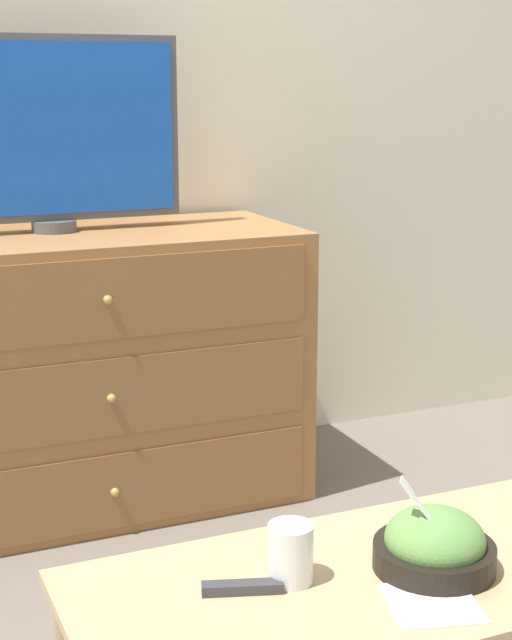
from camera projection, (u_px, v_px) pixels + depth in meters
The scene contains 9 objects.
ground_plane at pixel (54, 466), 3.11m from camera, with size 12.00×12.00×0.00m, color #70665B.
wall_back at pixel (30, 42), 2.82m from camera, with size 12.00×0.05×2.60m.
dresser at pixel (86, 371), 2.77m from camera, with size 1.20×0.55×0.79m.
tv at pixel (49, 131), 2.65m from camera, with size 0.72×0.12×0.53m.
coffee_table at pixel (367, 604), 1.66m from camera, with size 1.01×0.47×0.39m.
takeout_bowl at pixel (434, 546), 1.66m from camera, with size 0.21×0.21×0.17m.
drink_cup at pixel (291, 557), 1.62m from camera, with size 0.08×0.08×0.10m.
napkin at pixel (433, 603), 1.55m from camera, with size 0.17×0.17×0.00m.
remote_control at pixel (242, 588), 1.59m from camera, with size 0.13×0.07×0.02m.
Camera 1 is at (-0.56, -2.93, 1.20)m, focal length 55.00 mm.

